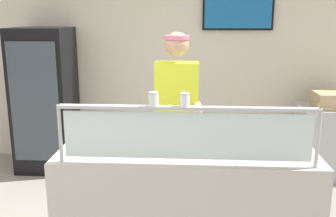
{
  "coord_description": "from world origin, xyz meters",
  "views": [
    {
      "loc": [
        0.96,
        -2.34,
        1.91
      ],
      "look_at": [
        0.79,
        0.38,
        1.25
      ],
      "focal_mm": 41.79,
      "sensor_mm": 36.0,
      "label": 1
    }
  ],
  "objects_px": {
    "pizza_server": "(163,142)",
    "worker_figure": "(177,117)",
    "parmesan_shaker": "(154,100)",
    "pepper_flake_shaker": "(185,101)",
    "pizza_box_stack": "(332,100)",
    "drink_fridge": "(45,100)",
    "pizza_tray": "(160,144)"
  },
  "relations": [
    {
      "from": "pizza_server",
      "to": "worker_figure",
      "type": "bearing_deg",
      "value": 81.81
    },
    {
      "from": "parmesan_shaker",
      "to": "pepper_flake_shaker",
      "type": "xyz_separation_m",
      "value": [
        0.2,
        -0.0,
        -0.0
      ]
    },
    {
      "from": "pizza_box_stack",
      "to": "pizza_server",
      "type": "bearing_deg",
      "value": -135.24
    },
    {
      "from": "drink_fridge",
      "to": "pizza_box_stack",
      "type": "height_order",
      "value": "drink_fridge"
    },
    {
      "from": "pizza_server",
      "to": "pizza_tray",
      "type": "bearing_deg",
      "value": 136.4
    },
    {
      "from": "pizza_server",
      "to": "pepper_flake_shaker",
      "type": "relative_size",
      "value": 3.21
    },
    {
      "from": "pizza_server",
      "to": "pizza_box_stack",
      "type": "bearing_deg",
      "value": 43.41
    },
    {
      "from": "pizza_tray",
      "to": "worker_figure",
      "type": "xyz_separation_m",
      "value": [
        0.1,
        0.63,
        0.04
      ]
    },
    {
      "from": "drink_fridge",
      "to": "pizza_server",
      "type": "bearing_deg",
      "value": -49.52
    },
    {
      "from": "worker_figure",
      "to": "pizza_box_stack",
      "type": "bearing_deg",
      "value": 33.73
    },
    {
      "from": "pizza_tray",
      "to": "pizza_box_stack",
      "type": "bearing_deg",
      "value": 44.11
    },
    {
      "from": "worker_figure",
      "to": "pizza_box_stack",
      "type": "relative_size",
      "value": 3.98
    },
    {
      "from": "pepper_flake_shaker",
      "to": "worker_figure",
      "type": "xyz_separation_m",
      "value": [
        -0.09,
        0.98,
        -0.37
      ]
    },
    {
      "from": "pizza_tray",
      "to": "pizza_server",
      "type": "xyz_separation_m",
      "value": [
        0.02,
        -0.02,
        0.02
      ]
    },
    {
      "from": "pizza_tray",
      "to": "pepper_flake_shaker",
      "type": "xyz_separation_m",
      "value": [
        0.19,
        -0.35,
        0.41
      ]
    },
    {
      "from": "pizza_server",
      "to": "parmesan_shaker",
      "type": "xyz_separation_m",
      "value": [
        -0.03,
        -0.33,
        0.39
      ]
    },
    {
      "from": "pepper_flake_shaker",
      "to": "worker_figure",
      "type": "bearing_deg",
      "value": 95.01
    },
    {
      "from": "drink_fridge",
      "to": "pizza_box_stack",
      "type": "distance_m",
      "value": 3.44
    },
    {
      "from": "parmesan_shaker",
      "to": "pizza_tray",
      "type": "bearing_deg",
      "value": 88.23
    },
    {
      "from": "pizza_server",
      "to": "pizza_box_stack",
      "type": "height_order",
      "value": "pizza_box_stack"
    },
    {
      "from": "drink_fridge",
      "to": "pizza_box_stack",
      "type": "relative_size",
      "value": 3.96
    },
    {
      "from": "pizza_tray",
      "to": "drink_fridge",
      "type": "height_order",
      "value": "drink_fridge"
    },
    {
      "from": "parmesan_shaker",
      "to": "drink_fridge",
      "type": "relative_size",
      "value": 0.05
    },
    {
      "from": "parmesan_shaker",
      "to": "pepper_flake_shaker",
      "type": "distance_m",
      "value": 0.2
    },
    {
      "from": "pepper_flake_shaker",
      "to": "pizza_box_stack",
      "type": "relative_size",
      "value": 0.2
    },
    {
      "from": "pepper_flake_shaker",
      "to": "pizza_box_stack",
      "type": "xyz_separation_m",
      "value": [
        1.68,
        2.16,
        -0.44
      ]
    },
    {
      "from": "parmesan_shaker",
      "to": "pepper_flake_shaker",
      "type": "relative_size",
      "value": 1.03
    },
    {
      "from": "pepper_flake_shaker",
      "to": "pizza_server",
      "type": "bearing_deg",
      "value": 116.23
    },
    {
      "from": "pizza_server",
      "to": "drink_fridge",
      "type": "bearing_deg",
      "value": 129.13
    },
    {
      "from": "pepper_flake_shaker",
      "to": "drink_fridge",
      "type": "distance_m",
      "value": 2.86
    },
    {
      "from": "pizza_server",
      "to": "pizza_box_stack",
      "type": "relative_size",
      "value": 0.63
    },
    {
      "from": "pizza_tray",
      "to": "worker_figure",
      "type": "bearing_deg",
      "value": 80.97
    }
  ]
}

